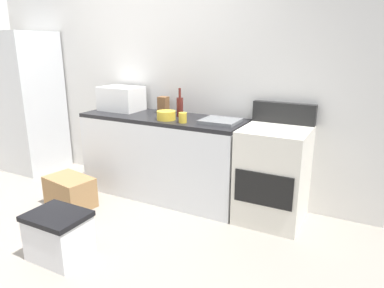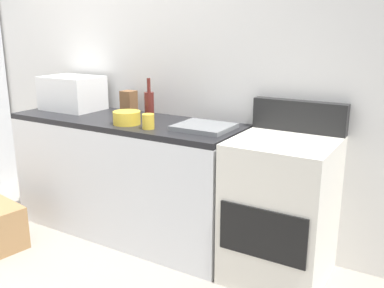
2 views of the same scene
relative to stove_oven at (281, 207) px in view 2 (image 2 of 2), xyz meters
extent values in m
cube|color=silver|center=(-1.52, 0.34, 0.83)|extent=(5.00, 0.10, 2.60)
cube|color=silver|center=(-1.22, -0.01, -0.04)|extent=(1.80, 0.60, 0.86)
cube|color=black|center=(-1.22, -0.01, 0.41)|extent=(1.80, 0.60, 0.04)
cube|color=silver|center=(0.00, -0.01, -0.02)|extent=(0.60, 0.60, 0.90)
cube|color=black|center=(0.00, -0.31, -0.05)|extent=(0.52, 0.02, 0.30)
cube|color=black|center=(0.00, 0.25, 0.53)|extent=(0.60, 0.08, 0.20)
cube|color=white|center=(-1.82, 0.07, 0.57)|extent=(0.46, 0.34, 0.27)
cube|color=slate|center=(-0.55, 0.00, 0.45)|extent=(0.36, 0.32, 0.03)
cylinder|color=#591E19|center=(-1.05, 0.07, 0.53)|extent=(0.07, 0.07, 0.20)
cylinder|color=#591E19|center=(-1.05, 0.07, 0.68)|extent=(0.03, 0.03, 0.10)
cylinder|color=gold|center=(-0.87, -0.18, 0.48)|extent=(0.08, 0.08, 0.10)
cube|color=brown|center=(-1.31, 0.16, 0.52)|extent=(0.10, 0.10, 0.18)
cylinder|color=gold|center=(-1.09, -0.14, 0.48)|extent=(0.19, 0.19, 0.09)
camera|label=1|loc=(0.78, -3.10, 1.18)|focal=32.91mm
camera|label=2|loc=(0.78, -2.38, 1.07)|focal=39.77mm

